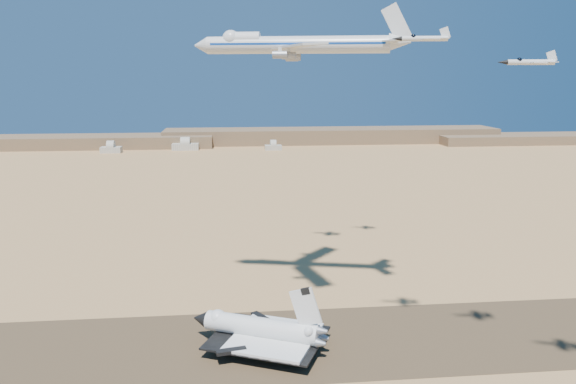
{
  "coord_description": "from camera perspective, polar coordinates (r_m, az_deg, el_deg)",
  "views": [
    {
      "loc": [
        -9.86,
        -162.75,
        82.49
      ],
      "look_at": [
        8.06,
        8.0,
        47.1
      ],
      "focal_mm": 35.0,
      "sensor_mm": 36.0,
      "label": 1
    }
  ],
  "objects": [
    {
      "name": "runway",
      "position": [
        182.71,
        -2.33,
        -15.19
      ],
      "size": [
        600.0,
        50.0,
        0.06
      ],
      "primitive_type": "cube",
      "color": "brown",
      "rests_on": "ground"
    },
    {
      "name": "hangars",
      "position": [
        648.13,
        -10.77,
        4.56
      ],
      "size": [
        200.5,
        29.5,
        30.0
      ],
      "color": "#B8B3A3",
      "rests_on": "ground"
    },
    {
      "name": "crew_c",
      "position": [
        171.13,
        0.55,
        -16.81
      ],
      "size": [
        1.15,
        0.99,
        1.75
      ],
      "primitive_type": "imported",
      "rotation": [
        0.0,
        0.0,
        2.57
      ],
      "color": "#E8530D",
      "rests_on": "runway"
    },
    {
      "name": "chase_jet_f",
      "position": [
        256.42,
        8.09,
        14.09
      ],
      "size": [
        13.67,
        7.72,
        3.44
      ],
      "rotation": [
        0.0,
        0.0,
        -0.19
      ],
      "color": "silver"
    },
    {
      "name": "carrier_747",
      "position": [
        192.36,
        0.28,
        14.73
      ],
      "size": [
        72.41,
        54.63,
        18.0
      ],
      "rotation": [
        0.0,
        0.0,
        -0.23
      ],
      "color": "silver"
    },
    {
      "name": "ground",
      "position": [
        182.73,
        -2.33,
        -15.2
      ],
      "size": [
        1200.0,
        1200.0,
        0.0
      ],
      "primitive_type": "plane",
      "color": "tan",
      "rests_on": "ground"
    },
    {
      "name": "ridgeline",
      "position": [
        698.16,
        0.23,
        5.49
      ],
      "size": [
        960.0,
        90.0,
        18.0
      ],
      "color": "brown",
      "rests_on": "ground"
    },
    {
      "name": "chase_jet_e",
      "position": [
        242.06,
        3.3,
        14.39
      ],
      "size": [
        15.08,
        8.93,
        3.88
      ],
      "rotation": [
        0.0,
        0.0,
        -0.38
      ],
      "color": "silver"
    },
    {
      "name": "chase_jet_b",
      "position": [
        152.08,
        23.33,
        12.03
      ],
      "size": [
        14.32,
        7.91,
        3.58
      ],
      "rotation": [
        0.0,
        0.0,
        -0.13
      ],
      "color": "silver"
    },
    {
      "name": "chase_jet_a",
      "position": [
        153.68,
        13.6,
        14.93
      ],
      "size": [
        14.71,
        8.29,
        3.69
      ],
      "rotation": [
        0.0,
        0.0,
        -0.18
      ],
      "color": "silver"
    },
    {
      "name": "shuttle",
      "position": [
        178.35,
        -2.84,
        -13.82
      ],
      "size": [
        44.64,
        38.01,
        21.74
      ],
      "rotation": [
        0.0,
        0.0,
        -0.42
      ],
      "color": "silver",
      "rests_on": "runway"
    },
    {
      "name": "crew_a",
      "position": [
        172.98,
        -0.64,
        -16.52
      ],
      "size": [
        0.44,
        0.61,
        1.57
      ],
      "primitive_type": "imported",
      "rotation": [
        0.0,
        0.0,
        1.69
      ],
      "color": "#E8530D",
      "rests_on": "runway"
    },
    {
      "name": "crew_b",
      "position": [
        172.58,
        0.17,
        -16.58
      ],
      "size": [
        0.49,
        0.8,
        1.6
      ],
      "primitive_type": "imported",
      "rotation": [
        0.0,
        0.0,
        1.62
      ],
      "color": "#E8530D",
      "rests_on": "runway"
    }
  ]
}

